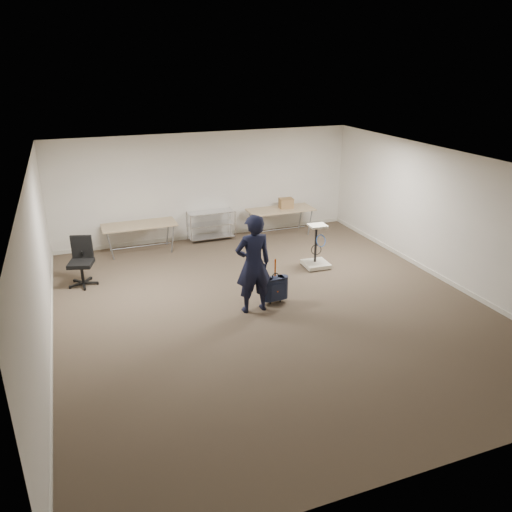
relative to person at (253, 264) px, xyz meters
name	(u,v)px	position (x,y,z in m)	size (l,w,h in m)	color
ground	(271,307)	(0.37, -0.01, -0.96)	(9.00, 9.00, 0.00)	#3F3326
room_shell	(247,278)	(0.37, 1.37, -0.91)	(8.00, 9.00, 9.00)	silver
folding_table_left	(139,226)	(-1.53, 3.94, -0.28)	(1.80, 0.75, 0.73)	tan
folding_table_right	(281,211)	(2.27, 3.94, -0.28)	(1.80, 0.75, 0.73)	tan
wire_shelf	(211,224)	(0.37, 4.19, -0.52)	(1.22, 0.47, 0.80)	silver
person	(253,264)	(0.00, 0.00, 0.00)	(0.70, 0.46, 1.92)	black
suitcase	(275,289)	(0.51, 0.13, -0.64)	(0.35, 0.21, 0.93)	black
office_chair	(82,271)	(-2.98, 2.42, -0.64)	(0.63, 0.63, 1.04)	black
equipment_cart	(316,256)	(2.12, 1.52, -0.69)	(0.58, 0.58, 1.03)	beige
cardboard_box	(286,203)	(2.44, 3.99, -0.09)	(0.36, 0.27, 0.27)	#9A7848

